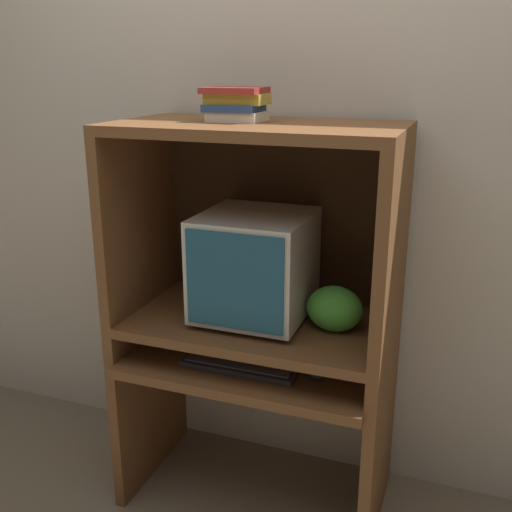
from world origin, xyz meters
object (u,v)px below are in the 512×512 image
Objects in this scene: crt_monitor at (255,265)px; book_stack at (236,104)px; mouse at (317,374)px; keyboard at (241,364)px; snack_bag at (335,309)px.

book_stack is (-0.07, 0.02, 0.56)m from crt_monitor.
book_stack is at bearing 158.49° from mouse.
mouse is at bearing -21.51° from book_stack.
keyboard is 0.27m from mouse.
keyboard is at bearing -65.28° from book_stack.
crt_monitor is 0.56m from book_stack.
mouse is 0.34× the size of book_stack.
keyboard is (-0.00, -0.13, -0.33)m from crt_monitor.
snack_bag reaches higher than keyboard.
mouse is (0.27, -0.12, -0.32)m from crt_monitor.
mouse is at bearing -104.49° from snack_bag.
crt_monitor is 0.96× the size of keyboard.
crt_monitor is at bearing 88.29° from keyboard.
mouse is 0.36× the size of snack_bag.
snack_bag is (0.30, -0.01, -0.12)m from crt_monitor.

